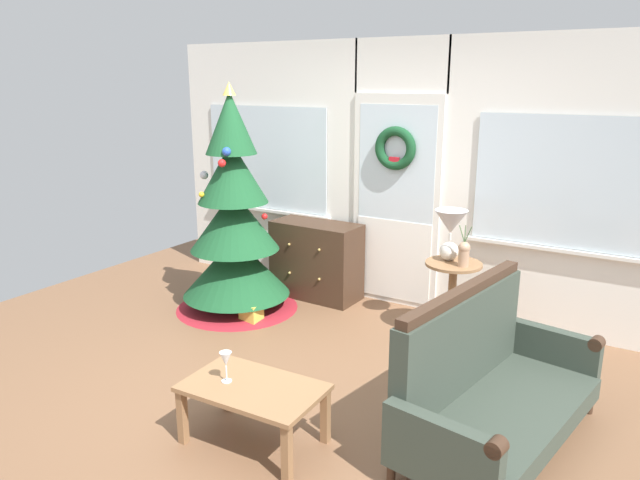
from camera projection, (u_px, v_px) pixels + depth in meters
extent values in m
plane|color=brown|center=(275.00, 388.00, 4.34)|extent=(6.76, 6.76, 0.00)
cube|color=white|center=(270.00, 165.00, 6.50)|extent=(2.15, 0.08, 2.55)
cube|color=white|center=(567.00, 191.00, 4.97)|extent=(2.15, 0.08, 2.55)
cube|color=white|center=(402.00, 65.00, 5.47)|extent=(0.94, 0.08, 0.50)
cube|color=silver|center=(396.00, 202.00, 5.77)|extent=(0.90, 0.05, 2.05)
cube|color=white|center=(393.00, 260.00, 5.90)|extent=(0.78, 0.02, 0.80)
cube|color=silver|center=(396.00, 164.00, 5.65)|extent=(0.78, 0.01, 1.10)
cube|color=silver|center=(266.00, 158.00, 6.43)|extent=(1.50, 0.01, 1.10)
cube|color=silver|center=(567.00, 183.00, 4.91)|extent=(1.50, 0.01, 1.10)
cube|color=silver|center=(267.00, 210.00, 6.57)|extent=(1.59, 0.06, 0.03)
cube|color=silver|center=(559.00, 250.00, 5.04)|extent=(1.59, 0.06, 0.03)
torus|color=#164424|center=(395.00, 148.00, 5.58)|extent=(0.41, 0.09, 0.41)
cube|color=red|center=(394.00, 162.00, 5.60)|extent=(0.10, 0.02, 0.10)
cylinder|color=#4C331E|center=(237.00, 297.00, 5.85)|extent=(0.10, 0.10, 0.21)
cone|color=maroon|center=(237.00, 303.00, 5.87)|extent=(1.19, 1.19, 0.10)
cone|color=#194C28|center=(236.00, 266.00, 5.77)|extent=(1.03, 1.03, 0.57)
cone|color=#194C28|center=(234.00, 220.00, 5.65)|extent=(0.85, 0.85, 0.57)
cone|color=#194C28|center=(232.00, 172.00, 5.53)|extent=(0.66, 0.66, 0.57)
cone|color=#194C28|center=(230.00, 122.00, 5.41)|extent=(0.48, 0.48, 0.57)
cone|color=#E0BC4C|center=(229.00, 88.00, 5.33)|extent=(0.12, 0.12, 0.12)
sphere|color=red|center=(264.00, 216.00, 5.59)|extent=(0.06, 0.06, 0.06)
sphere|color=gold|center=(201.00, 195.00, 5.46)|extent=(0.05, 0.05, 0.05)
sphere|color=silver|center=(204.00, 175.00, 5.61)|extent=(0.08, 0.08, 0.08)
sphere|color=#264CB2|center=(227.00, 152.00, 5.26)|extent=(0.08, 0.08, 0.08)
sphere|color=red|center=(222.00, 163.00, 5.28)|extent=(0.07, 0.07, 0.07)
cube|color=#3D281C|center=(316.00, 260.00, 6.09)|extent=(0.91, 0.45, 0.78)
sphere|color=tan|center=(289.00, 244.00, 5.96)|extent=(0.03, 0.03, 0.03)
sphere|color=tan|center=(319.00, 250.00, 5.77)|extent=(0.03, 0.03, 0.03)
sphere|color=tan|center=(289.00, 273.00, 6.04)|extent=(0.03, 0.03, 0.03)
sphere|color=tan|center=(319.00, 279.00, 5.85)|extent=(0.03, 0.03, 0.03)
cylinder|color=#3D281C|center=(590.00, 403.00, 4.01)|extent=(0.05, 0.05, 0.14)
cylinder|color=#3D281C|center=(391.00, 472.00, 3.31)|extent=(0.05, 0.05, 0.14)
cylinder|color=#3D281C|center=(505.00, 375.00, 4.39)|extent=(0.05, 0.05, 0.14)
cube|color=#384238|center=(502.00, 414.00, 3.62)|extent=(0.94, 1.52, 0.14)
cube|color=#384238|center=(461.00, 343.00, 3.71)|extent=(0.35, 1.42, 0.62)
cube|color=#3D281C|center=(464.00, 291.00, 3.62)|extent=(0.31, 1.38, 0.06)
cube|color=#384238|center=(440.00, 454.00, 3.04)|extent=(0.67, 0.20, 0.38)
cylinder|color=#3D281C|center=(497.00, 447.00, 2.81)|extent=(0.10, 0.10, 0.09)
cube|color=#384238|center=(550.00, 354.00, 4.14)|extent=(0.67, 0.20, 0.38)
cylinder|color=#3D281C|center=(597.00, 343.00, 3.91)|extent=(0.10, 0.10, 0.09)
cylinder|color=#8E6642|center=(454.00, 264.00, 5.06)|extent=(0.48, 0.48, 0.02)
cylinder|color=#8E6642|center=(451.00, 301.00, 5.15)|extent=(0.07, 0.07, 0.65)
cube|color=#8E6642|center=(467.00, 338.00, 5.15)|extent=(0.20, 0.05, 0.04)
cube|color=#8E6642|center=(446.00, 326.00, 5.38)|extent=(0.14, 0.20, 0.04)
cube|color=#8E6642|center=(435.00, 337.00, 5.15)|extent=(0.14, 0.20, 0.04)
sphere|color=silver|center=(449.00, 251.00, 5.10)|extent=(0.16, 0.16, 0.16)
cylinder|color=silver|center=(450.00, 237.00, 5.06)|extent=(0.02, 0.02, 0.06)
cone|color=silver|center=(451.00, 222.00, 5.03)|extent=(0.28, 0.28, 0.20)
cylinder|color=tan|center=(464.00, 257.00, 4.94)|extent=(0.09, 0.09, 0.16)
sphere|color=tan|center=(464.00, 248.00, 4.91)|extent=(0.10, 0.10, 0.10)
cylinder|color=#4C7042|center=(463.00, 236.00, 4.90)|extent=(0.07, 0.01, 0.17)
cylinder|color=#4C7042|center=(465.00, 236.00, 4.89)|extent=(0.01, 0.01, 0.18)
cylinder|color=#4C7042|center=(467.00, 236.00, 4.88)|extent=(0.07, 0.01, 0.17)
cube|color=#8E6642|center=(253.00, 388.00, 3.61)|extent=(0.86, 0.55, 0.03)
cube|color=#8E6642|center=(182.00, 417.00, 3.66)|extent=(0.05, 0.05, 0.36)
cube|color=#8E6642|center=(287.00, 454.00, 3.30)|extent=(0.05, 0.05, 0.36)
cube|color=#8E6642|center=(227.00, 386.00, 4.03)|extent=(0.05, 0.05, 0.36)
cube|color=#8E6642|center=(325.00, 416.00, 3.67)|extent=(0.05, 0.05, 0.36)
cylinder|color=silver|center=(227.00, 381.00, 3.66)|extent=(0.06, 0.06, 0.01)
cylinder|color=silver|center=(226.00, 373.00, 3.64)|extent=(0.01, 0.01, 0.10)
cone|color=silver|center=(226.00, 359.00, 3.62)|extent=(0.08, 0.08, 0.09)
cube|color=#D8C64C|center=(251.00, 313.00, 5.52)|extent=(0.18, 0.16, 0.18)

